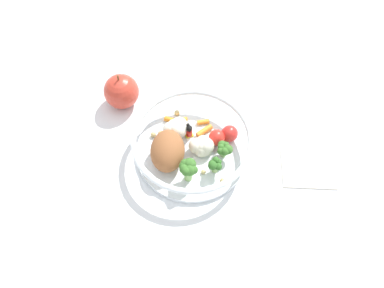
% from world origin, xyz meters
% --- Properties ---
extents(ground_plane, '(2.40, 2.40, 0.00)m').
position_xyz_m(ground_plane, '(0.00, 0.00, 0.00)').
color(ground_plane, white).
extents(food_container, '(0.23, 0.23, 0.07)m').
position_xyz_m(food_container, '(0.02, 0.01, 0.03)').
color(food_container, white).
rests_on(food_container, ground_plane).
extents(loose_apple, '(0.07, 0.07, 0.09)m').
position_xyz_m(loose_apple, '(0.20, -0.07, 0.04)').
color(loose_apple, '#BC3828').
rests_on(loose_apple, ground_plane).
extents(folded_napkin, '(0.13, 0.15, 0.01)m').
position_xyz_m(folded_napkin, '(-0.21, -0.03, 0.00)').
color(folded_napkin, silver).
rests_on(folded_napkin, ground_plane).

